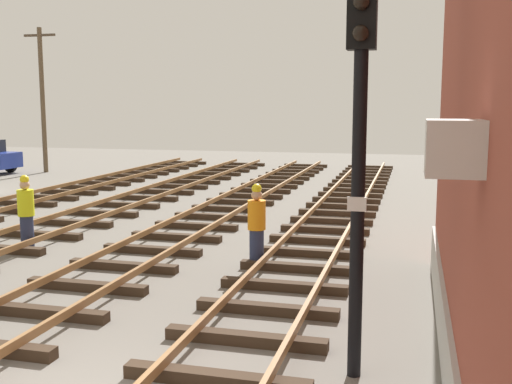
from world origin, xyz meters
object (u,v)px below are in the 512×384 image
signal_mast (360,122)px  track_worker_foreground (257,226)px  utility_pole_far (42,97)px  track_worker_distant (26,213)px

signal_mast → track_worker_foreground: 6.18m
utility_pole_far → track_worker_foreground: utility_pole_far is taller
utility_pole_far → track_worker_distant: (9.85, -15.74, -3.05)m
signal_mast → track_worker_distant: signal_mast is taller
signal_mast → track_worker_distant: size_ratio=2.86×
track_worker_foreground → signal_mast: bearing=-62.4°
signal_mast → utility_pole_far: (-18.45, 20.97, 0.62)m
utility_pole_far → signal_mast: bearing=-48.7°
track_worker_foreground → track_worker_distant: 5.97m
signal_mast → utility_pole_far: size_ratio=0.71×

